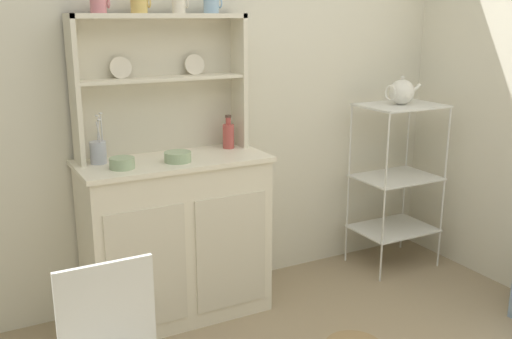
# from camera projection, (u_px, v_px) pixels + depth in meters

# --- Properties ---
(wall_back) EXTENTS (3.84, 0.05, 2.50)m
(wall_back) POSITION_uv_depth(u_px,v_px,m) (199.00, 77.00, 3.20)
(wall_back) COLOR silver
(wall_back) RESTS_ON ground
(hutch_cabinet) EXTENTS (0.97, 0.45, 0.87)m
(hutch_cabinet) POSITION_uv_depth(u_px,v_px,m) (176.00, 236.00, 3.07)
(hutch_cabinet) COLOR silver
(hutch_cabinet) RESTS_ON ground
(hutch_shelf_unit) EXTENTS (0.90, 0.18, 0.72)m
(hutch_shelf_unit) POSITION_uv_depth(u_px,v_px,m) (159.00, 74.00, 2.99)
(hutch_shelf_unit) COLOR beige
(hutch_shelf_unit) RESTS_ON hutch_cabinet
(bakers_rack) EXTENTS (0.50, 0.37, 1.05)m
(bakers_rack) POSITION_uv_depth(u_px,v_px,m) (397.00, 169.00, 3.66)
(bakers_rack) COLOR silver
(bakers_rack) RESTS_ON ground
(cup_rose_0) EXTENTS (0.09, 0.08, 0.08)m
(cup_rose_0) POSITION_uv_depth(u_px,v_px,m) (99.00, 4.00, 2.73)
(cup_rose_0) COLOR #D17A84
(cup_rose_0) RESTS_ON hutch_shelf_unit
(cup_gold_1) EXTENTS (0.10, 0.08, 0.09)m
(cup_gold_1) POSITION_uv_depth(u_px,v_px,m) (139.00, 3.00, 2.82)
(cup_gold_1) COLOR #DBB760
(cup_gold_1) RESTS_ON hutch_shelf_unit
(cup_cream_2) EXTENTS (0.08, 0.07, 0.09)m
(cup_cream_2) POSITION_uv_depth(u_px,v_px,m) (179.00, 4.00, 2.91)
(cup_cream_2) COLOR silver
(cup_cream_2) RESTS_ON hutch_shelf_unit
(cup_sky_3) EXTENTS (0.09, 0.08, 0.09)m
(cup_sky_3) POSITION_uv_depth(u_px,v_px,m) (212.00, 4.00, 3.00)
(cup_sky_3) COLOR #8EB2D1
(cup_sky_3) RESTS_ON hutch_shelf_unit
(bowl_mixing_large) EXTENTS (0.12, 0.12, 0.05)m
(bowl_mixing_large) POSITION_uv_depth(u_px,v_px,m) (122.00, 163.00, 2.76)
(bowl_mixing_large) COLOR #9EB78E
(bowl_mixing_large) RESTS_ON hutch_cabinet
(bowl_floral_medium) EXTENTS (0.13, 0.13, 0.05)m
(bowl_floral_medium) POSITION_uv_depth(u_px,v_px,m) (178.00, 157.00, 2.89)
(bowl_floral_medium) COLOR #9EB78E
(bowl_floral_medium) RESTS_ON hutch_cabinet
(jam_bottle) EXTENTS (0.06, 0.06, 0.18)m
(jam_bottle) POSITION_uv_depth(u_px,v_px,m) (228.00, 135.00, 3.18)
(jam_bottle) COLOR #B74C47
(jam_bottle) RESTS_ON hutch_cabinet
(utensil_jar) EXTENTS (0.08, 0.08, 0.25)m
(utensil_jar) POSITION_uv_depth(u_px,v_px,m) (98.00, 152.00, 2.85)
(utensil_jar) COLOR #B2B7C6
(utensil_jar) RESTS_ON hutch_cabinet
(porcelain_teapot) EXTENTS (0.24, 0.15, 0.18)m
(porcelain_teapot) POSITION_uv_depth(u_px,v_px,m) (402.00, 92.00, 3.53)
(porcelain_teapot) COLOR white
(porcelain_teapot) RESTS_ON bakers_rack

